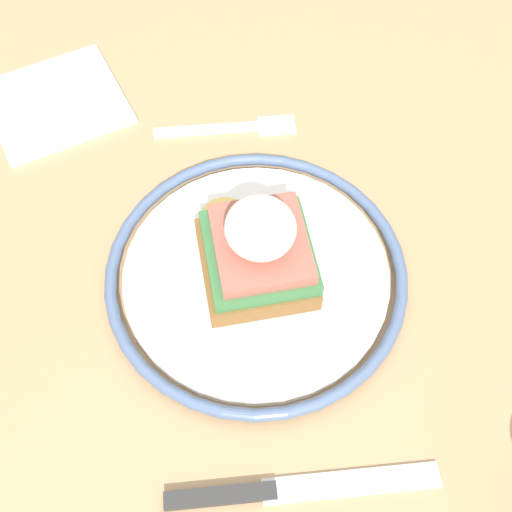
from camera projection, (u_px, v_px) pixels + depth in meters
The scene contains 7 objects.
ground_plane at pixel (247, 481), 1.19m from camera, with size 6.00×6.00×0.00m, color #B2ADA3.
dining_table at pixel (239, 340), 0.63m from camera, with size 1.05×0.79×0.77m.
plate at pixel (256, 273), 0.53m from camera, with size 0.25×0.25×0.02m.
sandwich at pixel (258, 248), 0.49m from camera, with size 0.12×0.09×0.08m.
fork at pixel (233, 128), 0.61m from camera, with size 0.03×0.14×0.00m.
knife at pixel (280, 490), 0.44m from camera, with size 0.03×0.19×0.01m.
napkin at pixel (56, 103), 0.63m from camera, with size 0.12×0.12×0.01m, color silver.
Camera 1 is at (0.25, -0.03, 1.24)m, focal length 45.00 mm.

